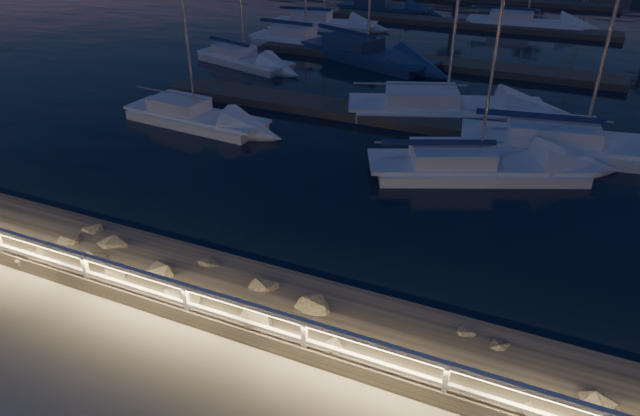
{
  "coord_description": "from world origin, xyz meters",
  "views": [
    {
      "loc": [
        8.01,
        -8.19,
        8.85
      ],
      "look_at": [
        2.58,
        4.0,
        1.33
      ],
      "focal_mm": 32.0,
      "sensor_mm": 36.0,
      "label": 1
    }
  ],
  "objects_px": {
    "sailboat_d": "(473,163)",
    "sailboat_h": "(576,143)",
    "sailboat_a": "(303,39)",
    "sailboat_k": "(523,22)",
    "guard_rail": "(147,283)",
    "sailboat_c": "(441,106)",
    "sailboat_j": "(322,22)",
    "sailboat_f": "(242,58)",
    "sailboat_i": "(381,7)",
    "sailboat_b": "(192,115)",
    "sailboat_g": "(364,52)"
  },
  "relations": [
    {
      "from": "sailboat_b",
      "to": "sailboat_j",
      "type": "bearing_deg",
      "value": 101.99
    },
    {
      "from": "sailboat_f",
      "to": "sailboat_j",
      "type": "xyz_separation_m",
      "value": [
        0.25,
        11.36,
        0.04
      ]
    },
    {
      "from": "sailboat_a",
      "to": "sailboat_k",
      "type": "bearing_deg",
      "value": 45.67
    },
    {
      "from": "sailboat_j",
      "to": "sailboat_k",
      "type": "distance_m",
      "value": 15.42
    },
    {
      "from": "sailboat_d",
      "to": "sailboat_i",
      "type": "height_order",
      "value": "sailboat_d"
    },
    {
      "from": "sailboat_d",
      "to": "sailboat_h",
      "type": "distance_m",
      "value": 4.99
    },
    {
      "from": "sailboat_d",
      "to": "sailboat_g",
      "type": "xyz_separation_m",
      "value": [
        -9.34,
        13.68,
        0.06
      ]
    },
    {
      "from": "sailboat_c",
      "to": "sailboat_i",
      "type": "xyz_separation_m",
      "value": [
        -10.68,
        22.99,
        0.01
      ]
    },
    {
      "from": "sailboat_f",
      "to": "sailboat_a",
      "type": "bearing_deg",
      "value": 91.72
    },
    {
      "from": "sailboat_d",
      "to": "sailboat_k",
      "type": "relative_size",
      "value": 0.94
    },
    {
      "from": "sailboat_a",
      "to": "sailboat_k",
      "type": "relative_size",
      "value": 0.91
    },
    {
      "from": "sailboat_a",
      "to": "sailboat_f",
      "type": "relative_size",
      "value": 1.16
    },
    {
      "from": "sailboat_g",
      "to": "sailboat_k",
      "type": "relative_size",
      "value": 1.09
    },
    {
      "from": "sailboat_c",
      "to": "sailboat_d",
      "type": "bearing_deg",
      "value": -85.8
    },
    {
      "from": "sailboat_a",
      "to": "sailboat_d",
      "type": "relative_size",
      "value": 0.97
    },
    {
      "from": "sailboat_b",
      "to": "sailboat_j",
      "type": "height_order",
      "value": "sailboat_j"
    },
    {
      "from": "guard_rail",
      "to": "sailboat_i",
      "type": "bearing_deg",
      "value": 100.98
    },
    {
      "from": "sailboat_j",
      "to": "sailboat_g",
      "type": "bearing_deg",
      "value": -57.23
    },
    {
      "from": "sailboat_a",
      "to": "sailboat_d",
      "type": "height_order",
      "value": "sailboat_d"
    },
    {
      "from": "sailboat_a",
      "to": "sailboat_k",
      "type": "height_order",
      "value": "sailboat_k"
    },
    {
      "from": "guard_rail",
      "to": "sailboat_h",
      "type": "relative_size",
      "value": 2.73
    },
    {
      "from": "sailboat_f",
      "to": "sailboat_i",
      "type": "xyz_separation_m",
      "value": [
        2.46,
        19.09,
        0.07
      ]
    },
    {
      "from": "sailboat_h",
      "to": "sailboat_c",
      "type": "bearing_deg",
      "value": 150.67
    },
    {
      "from": "guard_rail",
      "to": "sailboat_k",
      "type": "height_order",
      "value": "sailboat_k"
    },
    {
      "from": "guard_rail",
      "to": "sailboat_b",
      "type": "distance_m",
      "value": 14.09
    },
    {
      "from": "sailboat_j",
      "to": "sailboat_c",
      "type": "bearing_deg",
      "value": -57.07
    },
    {
      "from": "guard_rail",
      "to": "sailboat_h",
      "type": "bearing_deg",
      "value": 60.31
    },
    {
      "from": "sailboat_c",
      "to": "sailboat_i",
      "type": "distance_m",
      "value": 25.35
    },
    {
      "from": "sailboat_i",
      "to": "sailboat_c",
      "type": "bearing_deg",
      "value": -64.59
    },
    {
      "from": "sailboat_i",
      "to": "sailboat_b",
      "type": "bearing_deg",
      "value": -88.34
    },
    {
      "from": "sailboat_c",
      "to": "sailboat_b",
      "type": "bearing_deg",
      "value": -170.88
    },
    {
      "from": "sailboat_a",
      "to": "sailboat_h",
      "type": "distance_m",
      "value": 21.25
    },
    {
      "from": "sailboat_a",
      "to": "sailboat_c",
      "type": "height_order",
      "value": "sailboat_c"
    },
    {
      "from": "sailboat_c",
      "to": "sailboat_j",
      "type": "distance_m",
      "value": 19.98
    },
    {
      "from": "sailboat_b",
      "to": "sailboat_k",
      "type": "relative_size",
      "value": 0.81
    },
    {
      "from": "guard_rail",
      "to": "sailboat_d",
      "type": "bearing_deg",
      "value": 65.6
    },
    {
      "from": "sailboat_b",
      "to": "sailboat_f",
      "type": "bearing_deg",
      "value": 112.05
    },
    {
      "from": "sailboat_b",
      "to": "sailboat_f",
      "type": "distance_m",
      "value": 10.04
    },
    {
      "from": "sailboat_f",
      "to": "sailboat_i",
      "type": "bearing_deg",
      "value": 98.71
    },
    {
      "from": "sailboat_k",
      "to": "sailboat_j",
      "type": "bearing_deg",
      "value": -159.71
    },
    {
      "from": "sailboat_a",
      "to": "sailboat_i",
      "type": "height_order",
      "value": "sailboat_i"
    },
    {
      "from": "sailboat_a",
      "to": "sailboat_i",
      "type": "bearing_deg",
      "value": 88.32
    },
    {
      "from": "sailboat_c",
      "to": "sailboat_f",
      "type": "bearing_deg",
      "value": 143.31
    },
    {
      "from": "sailboat_d",
      "to": "sailboat_f",
      "type": "height_order",
      "value": "sailboat_d"
    },
    {
      "from": "sailboat_h",
      "to": "sailboat_k",
      "type": "relative_size",
      "value": 1.09
    },
    {
      "from": "sailboat_a",
      "to": "sailboat_h",
      "type": "height_order",
      "value": "sailboat_h"
    },
    {
      "from": "sailboat_g",
      "to": "sailboat_k",
      "type": "height_order",
      "value": "sailboat_g"
    },
    {
      "from": "sailboat_b",
      "to": "sailboat_c",
      "type": "bearing_deg",
      "value": 33.65
    },
    {
      "from": "guard_rail",
      "to": "sailboat_i",
      "type": "xyz_separation_m",
      "value": [
        -7.89,
        40.66,
        -0.9
      ]
    },
    {
      "from": "guard_rail",
      "to": "sailboat_k",
      "type": "relative_size",
      "value": 2.99
    }
  ]
}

